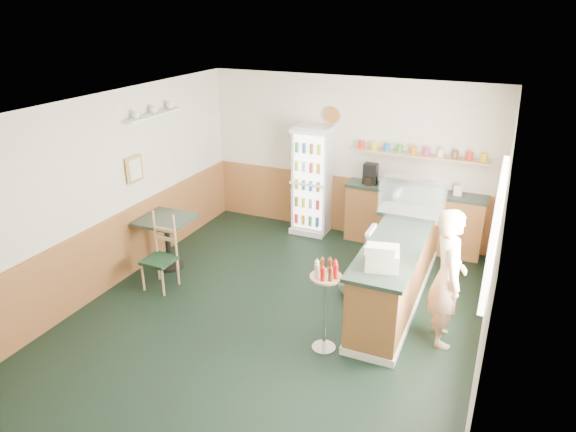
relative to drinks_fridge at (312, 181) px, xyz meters
The scene contains 13 objects.
ground 2.95m from the drinks_fridge, 78.55° to the right, with size 6.00×6.00×0.00m, color black.
room_envelope 2.12m from the drinks_fridge, 80.72° to the right, with size 5.04×6.02×2.72m.
service_counter 2.58m from the drinks_fridge, 41.17° to the right, with size 0.68×3.01×1.01m.
back_counter 1.79m from the drinks_fridge, ahead, with size 2.24×0.42×1.69m.
drinks_fridge is the anchor object (origin of this frame).
display_case 2.19m from the drinks_fridge, 28.36° to the right, with size 0.89×0.46×0.50m.
cash_register 3.32m from the drinks_fridge, 54.88° to the right, with size 0.37×0.39×0.21m, color beige.
shopkeeper 3.53m from the drinks_fridge, 42.41° to the right, with size 0.57×0.41×1.70m, color tan.
condiment_stand 3.41m from the drinks_fridge, 66.06° to the right, with size 0.36×0.36×1.13m.
newspaper_rack 2.40m from the drinks_fridge, 49.39° to the right, with size 0.09×0.41×0.82m.
cafe_table 2.65m from the drinks_fridge, 124.68° to the right, with size 0.75×0.75×0.81m.
cafe_chair 2.93m from the drinks_fridge, 115.08° to the right, with size 0.41×0.41×1.09m.
dog_doorstop 2.38m from the drinks_fridge, 55.73° to the right, with size 0.25×0.32×0.30m.
Camera 1 is at (2.46, -5.11, 3.78)m, focal length 32.00 mm.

